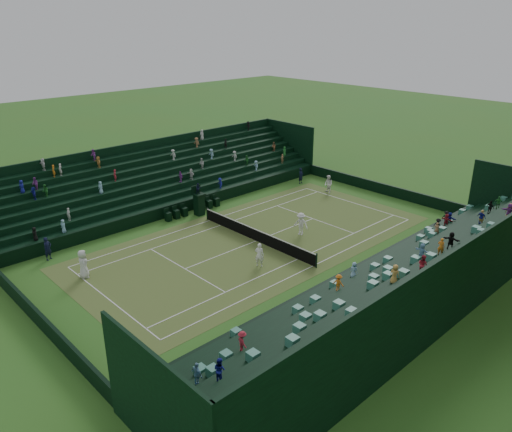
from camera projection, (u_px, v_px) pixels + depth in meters
The scene contains 17 objects.
ground at pixel (256, 241), 36.74m from camera, with size 160.00×160.00×0.00m, color #3C6C22.
court_surface at pixel (256, 241), 36.74m from camera, with size 12.97×26.77×0.01m, color #317025.
perimeter_wall_north at pixel (379, 188), 46.67m from camera, with size 17.17×0.20×1.00m, color black.
perimeter_wall_south at pixel (38, 318), 26.43m from camera, with size 17.17×0.20×1.00m, color black.
perimeter_wall_east at pixel (350, 275), 30.82m from camera, with size 0.20×31.77×1.00m, color black.
perimeter_wall_west at pixel (188, 205), 42.29m from camera, with size 0.20×31.77×1.00m, color black.
north_grandstand at pixel (413, 285), 27.60m from camera, with size 6.60×32.00×4.90m.
south_grandstand at pixel (159, 183), 44.72m from camera, with size 6.60×32.00×4.90m.
tennis_net at pixel (256, 235), 36.54m from camera, with size 11.67×0.10×1.06m.
umpire_chair at pixel (199, 201), 41.25m from camera, with size 0.88×0.88×2.76m.
courtside_chairs at pixel (193, 209), 41.86m from camera, with size 0.47×5.45×1.03m.
player_near_west at pixel (83, 264), 31.29m from camera, with size 0.92×0.60×1.88m, color silver.
player_near_east at pixel (259, 255), 32.73m from camera, with size 0.61×0.40×1.67m, color white.
player_far_west at pixel (328, 184), 46.53m from camera, with size 0.83×0.65×1.71m, color white.
player_far_east at pixel (301, 224), 37.53m from camera, with size 1.14×0.66×1.76m, color white.
line_judge_north at pixel (301, 176), 49.25m from camera, with size 0.57×0.38×1.57m, color black.
line_judge_south at pixel (48, 249), 33.67m from camera, with size 0.60×0.39×1.64m, color black.
Camera 1 is at (24.33, -22.93, 15.33)m, focal length 35.00 mm.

